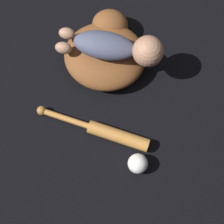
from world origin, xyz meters
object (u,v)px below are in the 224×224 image
Objects in this scene: baby_figure at (119,47)px; baseball at (138,164)px; baseball_bat at (106,132)px; baseball_glove at (106,51)px.

baby_figure is 5.34× the size of baseball.
baseball_bat is (0.00, -0.28, -0.13)m from baby_figure.
baseball_glove reaches higher than baseball.
baseball_bat is 0.16m from baseball.
baby_figure is 0.41m from baseball.
baseball_bat is at bearing -89.15° from baby_figure.
baby_figure reaches higher than baseball.
baseball_glove is 0.31m from baseball_bat.
baseball_glove is 0.44m from baseball.
baseball is (0.13, -0.37, -0.11)m from baby_figure.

